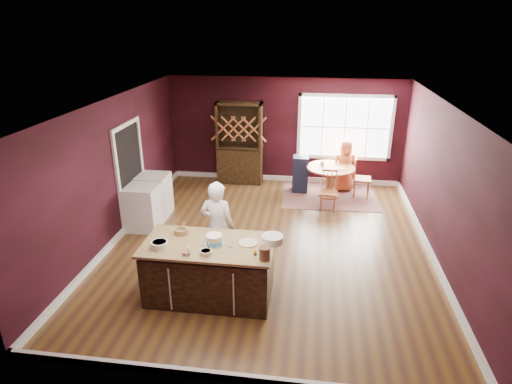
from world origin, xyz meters
The scene contains 28 objects.
room_shell centered at (0.00, 0.00, 1.35)m, with size 7.00×7.00×7.00m.
window centered at (1.50, 3.47, 1.50)m, with size 2.36×0.10×1.66m, color white, non-canonical shape.
doorway centered at (-2.97, 0.60, 1.02)m, with size 0.08×1.26×2.13m, color white, non-canonical shape.
kitchen_island centered at (-0.74, -1.82, 0.44)m, with size 1.97×1.03×0.92m.
dining_table centered at (1.18, 2.53, 0.53)m, with size 1.15×1.15×0.75m.
baker centered at (-0.78, -1.06, 0.81)m, with size 0.59×0.39×1.62m, color white.
layer_cake centered at (-0.65, -1.80, 0.99)m, with size 0.34×0.34×0.14m, color white, non-canonical shape.
bowl_blue centered at (-1.42, -2.03, 0.97)m, with size 0.25×0.25×0.10m, color white.
bowl_yellow centered at (-1.24, -1.56, 0.96)m, with size 0.21×0.21×0.08m, color olive.
bowl_pink centered at (-0.98, -2.18, 0.94)m, with size 0.13×0.13×0.05m, color silver.
bowl_olive centered at (-0.70, -2.13, 0.95)m, with size 0.17×0.17×0.06m, color beige.
drinking_glass centered at (-0.38, -1.88, 0.99)m, with size 0.07×0.07×0.14m, color silver.
dinner_plate centered at (-0.15, -1.73, 0.93)m, with size 0.29×0.29×0.02m, color beige.
white_tub centered at (0.20, -1.65, 0.98)m, with size 0.33×0.33×0.11m, color silver.
stoneware_crock centered at (0.15, -2.15, 1.01)m, with size 0.16×0.16×0.19m, color brown.
toy_figurine centered at (0.00, -2.06, 0.96)m, with size 0.05×0.05×0.08m, color #DA9B01, non-canonical shape.
rug centered at (1.18, 2.53, 0.01)m, with size 2.26×1.75×0.01m, color brown.
chair_east centered at (1.95, 2.61, 0.50)m, with size 0.42×0.40×1.01m, color #925A21, non-canonical shape.
chair_south centered at (1.13, 1.70, 0.46)m, with size 0.39×0.37×0.93m, color brown, non-canonical shape.
chair_north centered at (1.60, 3.26, 0.45)m, with size 0.38×0.36×0.91m, color #9A5421, non-canonical shape.
seated_woman centered at (1.54, 2.97, 0.65)m, with size 0.64×0.41×1.30m, color #C15F35.
high_chair centered at (0.46, 2.77, 0.47)m, with size 0.38×0.38×0.95m, color #1A1E47, non-canonical shape.
toddler centered at (0.43, 2.88, 0.81)m, with size 0.18×0.14×0.26m, color #8CA5BF, non-canonical shape.
table_plate centered at (1.42, 2.44, 0.76)m, with size 0.21×0.21×0.02m, color beige.
table_cup centered at (0.98, 2.64, 0.79)m, with size 0.11×0.11×0.09m, color silver.
hutch centered at (-1.14, 3.22, 1.06)m, with size 1.15×0.48×2.11m, color black.
washer centered at (-2.64, 0.28, 0.46)m, with size 0.63×0.61×0.92m, color white.
dryer centered at (-2.64, 0.92, 0.47)m, with size 0.64×0.62×0.93m, color white.
Camera 1 is at (0.74, -7.29, 4.04)m, focal length 30.00 mm.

